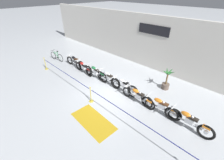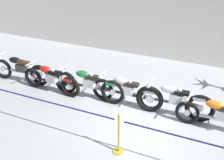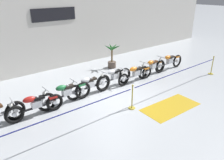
{
  "view_description": "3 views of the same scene",
  "coord_description": "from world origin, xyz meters",
  "px_view_note": "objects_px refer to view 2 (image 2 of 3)",
  "views": [
    {
      "loc": [
        5.75,
        -5.43,
        5.8
      ],
      "look_at": [
        -0.36,
        0.73,
        0.5
      ],
      "focal_mm": 24.0,
      "sensor_mm": 36.0,
      "label": 1
    },
    {
      "loc": [
        1.99,
        -6.13,
        4.39
      ],
      "look_at": [
        -1.46,
        1.25,
        0.48
      ],
      "focal_mm": 45.0,
      "sensor_mm": 36.0,
      "label": 2
    },
    {
      "loc": [
        -5.52,
        -6.85,
        4.48
      ],
      "look_at": [
        0.42,
        0.57,
        0.49
      ],
      "focal_mm": 35.0,
      "sensor_mm": 36.0,
      "label": 3
    }
  ],
  "objects_px": {
    "motorcycle_green_2": "(88,84)",
    "motorcycle_silver_4": "(174,101)",
    "motorcycle_black_0": "(20,69)",
    "motorcycle_orange_5": "(220,116)",
    "motorcycle_red_1": "(51,79)",
    "stanchion_far_left": "(66,111)",
    "motorcycle_silver_3": "(126,91)",
    "stanchion_mid_left": "(119,139)"
  },
  "relations": [
    {
      "from": "motorcycle_black_0",
      "to": "motorcycle_green_2",
      "type": "xyz_separation_m",
      "value": [
        2.75,
        -0.05,
        0.01
      ]
    },
    {
      "from": "motorcycle_silver_3",
      "to": "stanchion_far_left",
      "type": "height_order",
      "value": "stanchion_far_left"
    },
    {
      "from": "motorcycle_black_0",
      "to": "motorcycle_silver_3",
      "type": "xyz_separation_m",
      "value": [
        3.98,
        0.06,
        -0.0
      ]
    },
    {
      "from": "motorcycle_black_0",
      "to": "stanchion_mid_left",
      "type": "height_order",
      "value": "stanchion_mid_left"
    },
    {
      "from": "motorcycle_black_0",
      "to": "stanchion_mid_left",
      "type": "xyz_separation_m",
      "value": [
        4.67,
        -2.01,
        -0.12
      ]
    },
    {
      "from": "motorcycle_green_2",
      "to": "motorcycle_silver_4",
      "type": "distance_m",
      "value": 2.68
    },
    {
      "from": "motorcycle_red_1",
      "to": "motorcycle_orange_5",
      "type": "distance_m",
      "value": 5.25
    },
    {
      "from": "motorcycle_black_0",
      "to": "motorcycle_red_1",
      "type": "bearing_deg",
      "value": -7.12
    },
    {
      "from": "motorcycle_red_1",
      "to": "stanchion_mid_left",
      "type": "relative_size",
      "value": 2.1
    },
    {
      "from": "motorcycle_silver_4",
      "to": "stanchion_far_left",
      "type": "relative_size",
      "value": 0.18
    },
    {
      "from": "motorcycle_silver_3",
      "to": "stanchion_far_left",
      "type": "bearing_deg",
      "value": -108.95
    },
    {
      "from": "motorcycle_orange_5",
      "to": "motorcycle_silver_4",
      "type": "bearing_deg",
      "value": 171.02
    },
    {
      "from": "motorcycle_green_2",
      "to": "motorcycle_orange_5",
      "type": "xyz_separation_m",
      "value": [
        3.93,
        -0.09,
        -0.02
      ]
    },
    {
      "from": "motorcycle_silver_3",
      "to": "motorcycle_orange_5",
      "type": "distance_m",
      "value": 2.71
    },
    {
      "from": "motorcycle_red_1",
      "to": "stanchion_mid_left",
      "type": "xyz_separation_m",
      "value": [
        3.24,
        -1.83,
        -0.09
      ]
    },
    {
      "from": "motorcycle_green_2",
      "to": "stanchion_mid_left",
      "type": "height_order",
      "value": "stanchion_mid_left"
    },
    {
      "from": "motorcycle_red_1",
      "to": "motorcycle_green_2",
      "type": "xyz_separation_m",
      "value": [
        1.33,
        0.13,
        0.03
      ]
    },
    {
      "from": "motorcycle_silver_3",
      "to": "stanchion_far_left",
      "type": "xyz_separation_m",
      "value": [
        -0.71,
        -2.07,
        0.28
      ]
    },
    {
      "from": "motorcycle_red_1",
      "to": "motorcycle_silver_3",
      "type": "xyz_separation_m",
      "value": [
        2.55,
        0.24,
        0.02
      ]
    },
    {
      "from": "motorcycle_orange_5",
      "to": "motorcycle_red_1",
      "type": "bearing_deg",
      "value": -179.56
    },
    {
      "from": "stanchion_mid_left",
      "to": "stanchion_far_left",
      "type": "bearing_deg",
      "value": 180.0
    },
    {
      "from": "motorcycle_silver_4",
      "to": "stanchion_mid_left",
      "type": "bearing_deg",
      "value": -110.25
    },
    {
      "from": "motorcycle_silver_4",
      "to": "motorcycle_orange_5",
      "type": "height_order",
      "value": "motorcycle_silver_4"
    },
    {
      "from": "motorcycle_silver_4",
      "to": "motorcycle_red_1",
      "type": "bearing_deg",
      "value": -176.61
    },
    {
      "from": "motorcycle_red_1",
      "to": "stanchion_mid_left",
      "type": "height_order",
      "value": "stanchion_mid_left"
    },
    {
      "from": "motorcycle_red_1",
      "to": "stanchion_far_left",
      "type": "relative_size",
      "value": 0.18
    },
    {
      "from": "motorcycle_orange_5",
      "to": "stanchion_mid_left",
      "type": "bearing_deg",
      "value": -137.02
    },
    {
      "from": "motorcycle_green_2",
      "to": "motorcycle_silver_4",
      "type": "height_order",
      "value": "motorcycle_silver_4"
    },
    {
      "from": "motorcycle_black_0",
      "to": "motorcycle_orange_5",
      "type": "distance_m",
      "value": 6.68
    },
    {
      "from": "motorcycle_green_2",
      "to": "stanchion_far_left",
      "type": "bearing_deg",
      "value": -75.35
    },
    {
      "from": "motorcycle_red_1",
      "to": "motorcycle_silver_3",
      "type": "distance_m",
      "value": 2.56
    },
    {
      "from": "motorcycle_green_2",
      "to": "motorcycle_silver_3",
      "type": "xyz_separation_m",
      "value": [
        1.22,
        0.11,
        -0.01
      ]
    },
    {
      "from": "motorcycle_black_0",
      "to": "motorcycle_silver_4",
      "type": "relative_size",
      "value": 1.04
    },
    {
      "from": "motorcycle_green_2",
      "to": "motorcycle_silver_3",
      "type": "distance_m",
      "value": 1.23
    },
    {
      "from": "stanchion_mid_left",
      "to": "motorcycle_green_2",
      "type": "bearing_deg",
      "value": 134.33
    },
    {
      "from": "motorcycle_green_2",
      "to": "motorcycle_silver_3",
      "type": "height_order",
      "value": "motorcycle_green_2"
    },
    {
      "from": "motorcycle_red_1",
      "to": "motorcycle_silver_4",
      "type": "relative_size",
      "value": 1.0
    },
    {
      "from": "stanchion_far_left",
      "to": "motorcycle_green_2",
      "type": "bearing_deg",
      "value": 104.65
    },
    {
      "from": "motorcycle_green_2",
      "to": "motorcycle_silver_4",
      "type": "bearing_deg",
      "value": 2.35
    },
    {
      "from": "motorcycle_silver_4",
      "to": "stanchion_mid_left",
      "type": "height_order",
      "value": "stanchion_mid_left"
    },
    {
      "from": "motorcycle_orange_5",
      "to": "motorcycle_green_2",
      "type": "bearing_deg",
      "value": 178.73
    },
    {
      "from": "motorcycle_black_0",
      "to": "motorcycle_orange_5",
      "type": "bearing_deg",
      "value": -1.18
    }
  ]
}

